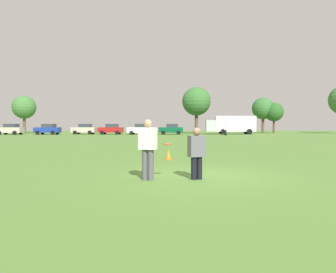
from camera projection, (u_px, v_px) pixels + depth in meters
ground_plane at (199, 176)px, 9.70m from camera, size 173.46×173.46×0.00m
player_thrower at (148, 146)px, 8.90m from camera, size 0.53×0.41×1.70m
player_defender at (197, 151)px, 9.01m from camera, size 0.52×0.40×1.46m
frisbee at (167, 144)px, 9.09m from camera, size 0.27×0.27×0.08m
traffic_cone at (168, 155)px, 14.28m from camera, size 0.32×0.32×0.48m
parked_car_near_left at (10, 129)px, 53.56m from camera, size 4.32×2.45×1.82m
parked_car_mid_left at (48, 129)px, 54.52m from camera, size 4.32×2.45×1.82m
parked_car_center at (84, 129)px, 56.29m from camera, size 4.32×2.45×1.82m
parked_car_mid_right at (111, 129)px, 55.45m from camera, size 4.32×2.45×1.82m
parked_car_near_right at (140, 129)px, 54.17m from camera, size 4.32×2.45×1.82m
parked_car_far_right at (171, 129)px, 55.17m from camera, size 4.32×2.45×1.82m
box_truck at (231, 124)px, 56.12m from camera, size 8.65×3.41×3.18m
bystander_sideline_watcher at (225, 129)px, 48.89m from camera, size 0.50×0.35×1.68m
tree_west_oak at (24, 107)px, 64.52m from camera, size 4.65×4.65×7.55m
tree_west_maple at (196, 102)px, 61.99m from camera, size 5.54×5.54×9.00m
tree_center_elm at (263, 109)px, 66.25m from camera, size 4.51×4.51×7.34m
tree_east_birch at (274, 112)px, 65.35m from camera, size 3.84×3.84×6.24m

